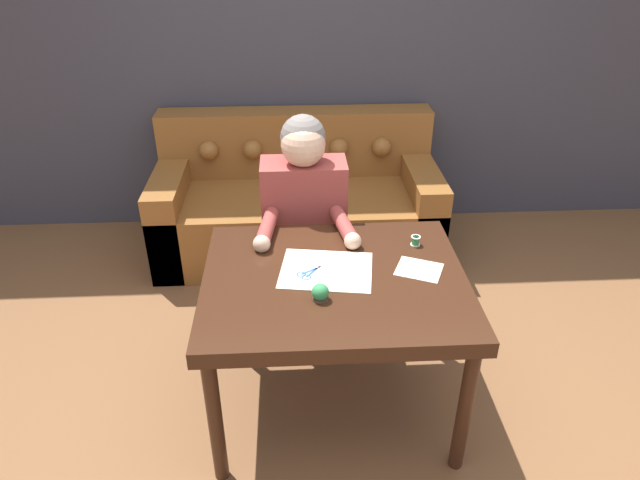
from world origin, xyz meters
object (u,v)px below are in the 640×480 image
person (304,224)px  pin_cushion (320,293)px  dining_table (335,291)px  scissors (313,271)px  thread_spool (415,241)px  couch (297,204)px

person → pin_cushion: person is taller
dining_table → person: (-0.11, 0.63, -0.01)m
dining_table → person: size_ratio=0.92×
person → scissors: person is taller
dining_table → scissors: size_ratio=5.42×
person → pin_cushion: bearing=-87.1°
dining_table → thread_spool: thread_spool is taller
couch → pin_cushion: 1.71m
scissors → thread_spool: bearing=22.1°
couch → dining_table: bearing=-84.8°
dining_table → pin_cushion: 0.21m
dining_table → scissors: 0.13m
dining_table → pin_cushion: bearing=-113.8°
couch → pin_cushion: (0.07, -1.65, 0.44)m
person → thread_spool: (0.50, -0.39, 0.11)m
couch → scissors: couch is taller
dining_table → person: 0.64m
scissors → thread_spool: size_ratio=4.58×
dining_table → couch: size_ratio=0.60×
thread_spool → dining_table: bearing=-148.7°
person → dining_table: bearing=-80.0°
dining_table → pin_cushion: (-0.07, -0.16, 0.11)m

